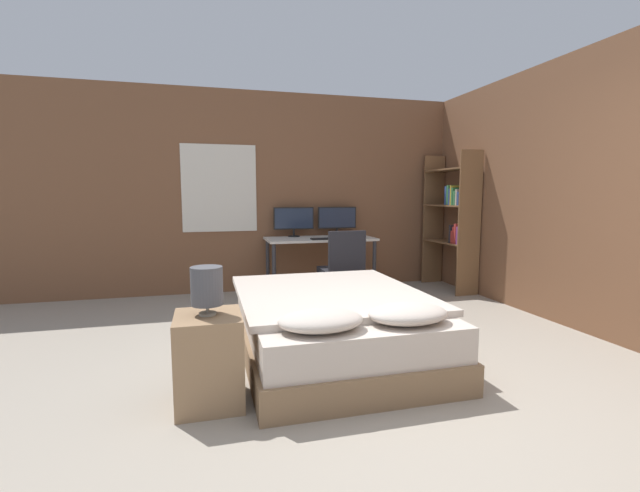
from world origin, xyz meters
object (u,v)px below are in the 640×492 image
at_px(nightstand, 209,359).
at_px(monitor_left, 294,220).
at_px(desk, 320,244).
at_px(keyboard, 325,239).
at_px(monitor_right, 337,219).
at_px(office_chair, 343,276).
at_px(bed, 333,324).
at_px(bedside_lamp, 207,286).
at_px(computer_mouse, 344,237).
at_px(bookshelf, 454,214).

relative_size(nightstand, monitor_left, 1.04).
bearing_deg(desk, keyboard, -90.00).
height_order(monitor_right, keyboard, monitor_right).
height_order(monitor_left, monitor_right, same).
xyz_separation_m(monitor_left, office_chair, (0.37, -1.03, -0.61)).
bearing_deg(monitor_right, office_chair, -103.56).
bearing_deg(bed, desk, 77.76).
xyz_separation_m(nightstand, monitor_left, (1.17, 3.06, 0.70)).
relative_size(desk, keyboard, 4.09).
height_order(monitor_left, keyboard, monitor_left).
height_order(monitor_left, office_chair, monitor_left).
bearing_deg(office_chair, monitor_left, 109.79).
distance_m(monitor_right, office_chair, 1.23).
height_order(bedside_lamp, monitor_right, monitor_right).
height_order(keyboard, computer_mouse, computer_mouse).
distance_m(office_chair, bookshelf, 1.96).
bearing_deg(nightstand, desk, 62.42).
bearing_deg(desk, nightstand, -117.58).
xyz_separation_m(bed, nightstand, (-0.99, -0.60, 0.03)).
bearing_deg(monitor_right, bedside_lamp, -120.29).
xyz_separation_m(monitor_left, keyboard, (0.31, -0.46, -0.23)).
distance_m(bed, desk, 2.31).
height_order(bedside_lamp, desk, bedside_lamp).
bearing_deg(bedside_lamp, nightstand, 0.00).
bearing_deg(bed, monitor_right, 72.12).
xyz_separation_m(bedside_lamp, office_chair, (1.54, 2.02, -0.39)).
height_order(bed, monitor_right, monitor_right).
distance_m(monitor_left, keyboard, 0.60).
bearing_deg(keyboard, bookshelf, -2.35).
bearing_deg(bedside_lamp, bed, 31.06).
xyz_separation_m(keyboard, bookshelf, (1.83, -0.08, 0.30)).
relative_size(bedside_lamp, bookshelf, 0.16).
relative_size(bed, bookshelf, 1.06).
bearing_deg(bedside_lamp, keyboard, 60.39).
bearing_deg(desk, bed, -102.24).
bearing_deg(nightstand, bed, 31.06).
bearing_deg(computer_mouse, keyboard, 180.00).
bearing_deg(monitor_right, bed, -107.88).
bearing_deg(nightstand, office_chair, 52.80).
xyz_separation_m(bedside_lamp, desk, (1.48, 2.83, -0.10)).
height_order(nightstand, bedside_lamp, bedside_lamp).
distance_m(bed, bedside_lamp, 1.26).
height_order(bedside_lamp, bookshelf, bookshelf).
bearing_deg(nightstand, monitor_left, 69.13).
bearing_deg(keyboard, bedside_lamp, -119.61).
bearing_deg(office_chair, nightstand, -127.20).
height_order(desk, bookshelf, bookshelf).
relative_size(monitor_left, office_chair, 0.60).
bearing_deg(computer_mouse, nightstand, -123.85).
height_order(bedside_lamp, computer_mouse, bedside_lamp).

